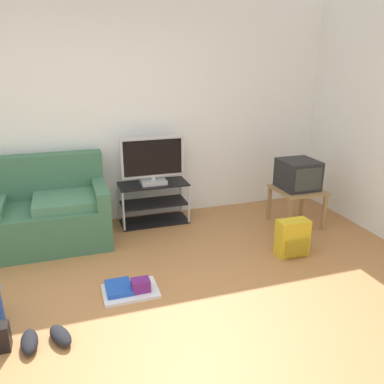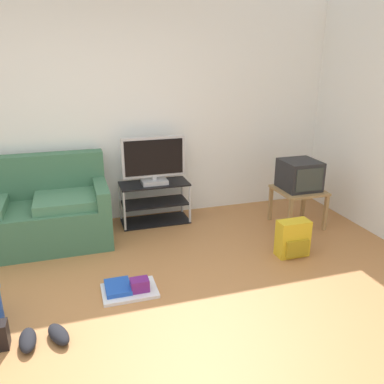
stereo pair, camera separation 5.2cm
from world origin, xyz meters
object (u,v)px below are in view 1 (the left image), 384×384
tv_stand (154,203)px  side_table (297,194)px  flat_tv (153,161)px  floor_tray (130,289)px  sneakers_pair (45,339)px  crt_tv (298,174)px  backpack (292,238)px  couch (22,215)px

tv_stand → side_table: (1.65, -0.61, 0.14)m
flat_tv → floor_tray: size_ratio=1.58×
sneakers_pair → floor_tray: bearing=33.8°
side_table → sneakers_pair: size_ratio=1.38×
crt_tv → floor_tray: (-2.22, -0.90, -0.60)m
floor_tray → backpack: bearing=6.3°
sneakers_pair → couch: bearing=98.0°
tv_stand → side_table: tv_stand is taller
tv_stand → floor_tray: bearing=-110.6°
crt_tv → sneakers_pair: size_ratio=1.13×
couch → tv_stand: couch is taller
tv_stand → flat_tv: flat_tv is taller
sneakers_pair → flat_tv: bearing=57.0°
flat_tv → backpack: 1.85m
floor_tray → side_table: bearing=21.7°
backpack → floor_tray: backpack is taller
floor_tray → crt_tv: bearing=22.1°
backpack → sneakers_pair: size_ratio=1.00×
sneakers_pair → crt_tv: bearing=25.1°
flat_tv → couch: bearing=-173.9°
backpack → sneakers_pair: bearing=-178.0°
side_table → crt_tv: bearing=90.0°
flat_tv → side_table: (1.65, -0.59, -0.40)m
couch → crt_tv: bearing=-7.4°
tv_stand → side_table: size_ratio=1.56×
couch → side_table: couch is taller
backpack → sneakers_pair: backpack is taller
side_table → crt_tv: (0.00, 0.02, 0.25)m
tv_stand → floor_tray: (-0.56, -1.50, -0.22)m
flat_tv → backpack: (1.19, -1.28, -0.61)m
sneakers_pair → floor_tray: 0.84m
backpack → crt_tv: bearing=43.5°
flat_tv → side_table: 1.80m
floor_tray → tv_stand: bearing=69.4°
crt_tv → flat_tv: bearing=160.9°
flat_tv → crt_tv: bearing=-19.1°
sneakers_pair → tv_stand: bearing=57.3°
tv_stand → flat_tv: 0.54m
couch → tv_stand: bearing=7.0°
tv_stand → flat_tv: size_ratio=1.10×
backpack → floor_tray: bearing=173.3°
side_table → crt_tv: 0.25m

